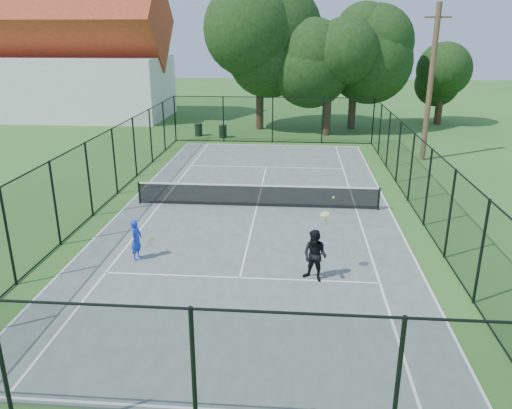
# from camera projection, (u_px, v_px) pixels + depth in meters

# --- Properties ---
(ground) EXTENTS (120.00, 120.00, 0.00)m
(ground) POSITION_uv_depth(u_px,v_px,m) (257.00, 208.00, 20.90)
(ground) COLOR #316422
(tennis_court) EXTENTS (11.00, 24.00, 0.06)m
(tennis_court) POSITION_uv_depth(u_px,v_px,m) (257.00, 207.00, 20.89)
(tennis_court) COLOR #505E59
(tennis_court) RESTS_ON ground
(tennis_net) EXTENTS (10.08, 0.08, 0.95)m
(tennis_net) POSITION_uv_depth(u_px,v_px,m) (257.00, 195.00, 20.71)
(tennis_net) COLOR black
(tennis_net) RESTS_ON tennis_court
(fence) EXTENTS (13.10, 26.10, 3.00)m
(fence) POSITION_uv_depth(u_px,v_px,m) (257.00, 173.00, 20.41)
(fence) COLOR black
(fence) RESTS_ON ground
(tree_near_left) EXTENTS (7.59, 7.59, 9.90)m
(tree_near_left) POSITION_uv_depth(u_px,v_px,m) (260.00, 44.00, 35.71)
(tree_near_left) COLOR #332114
(tree_near_left) RESTS_ON ground
(tree_near_mid) EXTENTS (5.60, 5.60, 7.33)m
(tree_near_mid) POSITION_uv_depth(u_px,v_px,m) (329.00, 70.00, 34.07)
(tree_near_mid) COLOR #332114
(tree_near_mid) RESTS_ON ground
(tree_near_right) EXTENTS (6.22, 6.22, 8.58)m
(tree_near_right) POSITION_uv_depth(u_px,v_px,m) (355.00, 54.00, 36.02)
(tree_near_right) COLOR #332114
(tree_near_right) RESTS_ON ground
(tree_far_right) EXTENTS (4.14, 4.14, 5.48)m
(tree_far_right) POSITION_uv_depth(u_px,v_px,m) (442.00, 80.00, 38.57)
(tree_far_right) COLOR #332114
(tree_far_right) RESTS_ON ground
(building) EXTENTS (15.30, 8.15, 11.87)m
(building) POSITION_uv_depth(u_px,v_px,m) (73.00, 57.00, 41.27)
(building) COLOR silver
(building) RESTS_ON ground
(trash_bin_left) EXTENTS (0.58, 0.58, 0.87)m
(trash_bin_left) POSITION_uv_depth(u_px,v_px,m) (198.00, 130.00, 35.07)
(trash_bin_left) COLOR black
(trash_bin_left) RESTS_ON ground
(trash_bin_right) EXTENTS (0.58, 0.58, 0.87)m
(trash_bin_right) POSITION_uv_depth(u_px,v_px,m) (223.00, 131.00, 34.53)
(trash_bin_right) COLOR black
(trash_bin_right) RESTS_ON ground
(utility_pole) EXTENTS (1.40, 0.30, 8.46)m
(utility_pole) POSITION_uv_depth(u_px,v_px,m) (431.00, 83.00, 27.28)
(utility_pole) COLOR #4C3823
(utility_pole) RESTS_ON ground
(player_blue) EXTENTS (0.78, 0.53, 1.34)m
(player_blue) POSITION_uv_depth(u_px,v_px,m) (136.00, 240.00, 15.90)
(player_blue) COLOR blue
(player_blue) RESTS_ON tennis_court
(player_black) EXTENTS (0.99, 1.03, 2.43)m
(player_black) POSITION_uv_depth(u_px,v_px,m) (315.00, 256.00, 14.49)
(player_black) COLOR black
(player_black) RESTS_ON tennis_court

